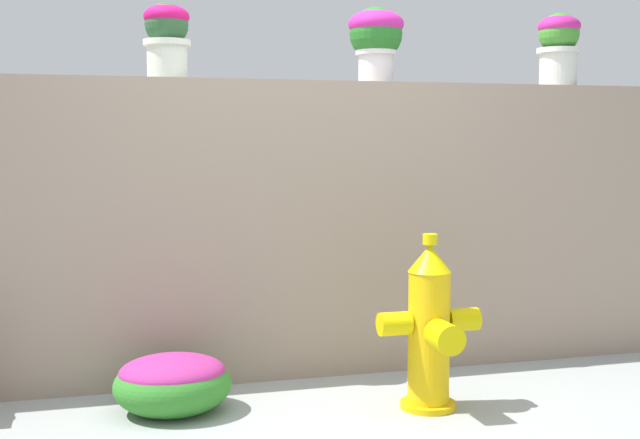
{
  "coord_description": "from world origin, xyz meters",
  "views": [
    {
      "loc": [
        -1.02,
        -3.43,
        1.28
      ],
      "look_at": [
        0.16,
        0.82,
        0.87
      ],
      "focal_mm": 47.16,
      "sensor_mm": 36.0,
      "label": 1
    }
  ],
  "objects_px": {
    "potted_plant_4": "(559,43)",
    "fire_hydrant": "(430,330)",
    "potted_plant_2": "(167,34)",
    "flower_bush_left": "(173,381)",
    "potted_plant_3": "(376,36)"
  },
  "relations": [
    {
      "from": "potted_plant_2",
      "to": "potted_plant_3",
      "type": "relative_size",
      "value": 0.91
    },
    {
      "from": "potted_plant_2",
      "to": "flower_bush_left",
      "type": "height_order",
      "value": "potted_plant_2"
    },
    {
      "from": "potted_plant_3",
      "to": "flower_bush_left",
      "type": "relative_size",
      "value": 0.75
    },
    {
      "from": "potted_plant_2",
      "to": "flower_bush_left",
      "type": "xyz_separation_m",
      "value": [
        -0.05,
        -0.48,
        -1.68
      ]
    },
    {
      "from": "fire_hydrant",
      "to": "flower_bush_left",
      "type": "distance_m",
      "value": 1.25
    },
    {
      "from": "potted_plant_4",
      "to": "fire_hydrant",
      "type": "height_order",
      "value": "potted_plant_4"
    },
    {
      "from": "potted_plant_3",
      "to": "potted_plant_4",
      "type": "bearing_deg",
      "value": -2.74
    },
    {
      "from": "potted_plant_3",
      "to": "potted_plant_2",
      "type": "bearing_deg",
      "value": -176.2
    },
    {
      "from": "potted_plant_2",
      "to": "potted_plant_4",
      "type": "distance_m",
      "value": 2.27
    },
    {
      "from": "fire_hydrant",
      "to": "potted_plant_2",
      "type": "bearing_deg",
      "value": 146.32
    },
    {
      "from": "potted_plant_4",
      "to": "fire_hydrant",
      "type": "xyz_separation_m",
      "value": [
        -1.13,
        -0.79,
        -1.47
      ]
    },
    {
      "from": "fire_hydrant",
      "to": "flower_bush_left",
      "type": "relative_size",
      "value": 1.51
    },
    {
      "from": "potted_plant_3",
      "to": "flower_bush_left",
      "type": "bearing_deg",
      "value": -155.07
    },
    {
      "from": "potted_plant_3",
      "to": "fire_hydrant",
      "type": "bearing_deg",
      "value": -90.84
    },
    {
      "from": "potted_plant_4",
      "to": "flower_bush_left",
      "type": "bearing_deg",
      "value": -167.68
    }
  ]
}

